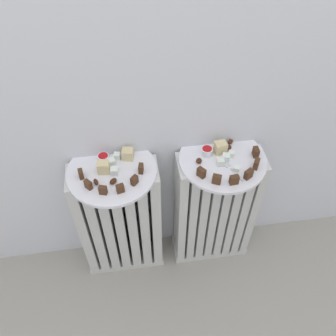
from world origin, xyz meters
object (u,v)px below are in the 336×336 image
(radiator_left, at_px, (121,221))
(jam_bowl_left, at_px, (103,157))
(plate_left, at_px, (112,171))
(radiator_right, at_px, (214,210))
(plate_right, at_px, (223,160))
(fork, at_px, (232,170))
(jam_bowl_right, at_px, (207,151))

(radiator_left, bearing_deg, jam_bowl_left, 115.49)
(plate_left, relative_size, jam_bowl_left, 7.50)
(plate_left, bearing_deg, radiator_right, 0.00)
(radiator_right, height_order, plate_right, plate_right)
(plate_right, bearing_deg, plate_left, 180.00)
(radiator_right, height_order, jam_bowl_left, jam_bowl_left)
(radiator_left, distance_m, plate_left, 0.30)
(plate_left, bearing_deg, jam_bowl_left, 115.49)
(plate_right, height_order, fork, fork)
(plate_right, distance_m, fork, 0.06)
(jam_bowl_left, relative_size, jam_bowl_right, 1.00)
(radiator_left, relative_size, plate_left, 1.92)
(jam_bowl_left, distance_m, fork, 0.44)
(plate_left, xyz_separation_m, fork, (0.40, -0.06, 0.01))
(radiator_left, xyz_separation_m, plate_left, (0.00, -0.00, 0.30))
(radiator_right, relative_size, jam_bowl_right, 14.37)
(plate_left, xyz_separation_m, plate_right, (0.39, 0.00, 0.00))
(jam_bowl_left, bearing_deg, jam_bowl_right, -3.62)
(radiator_left, xyz_separation_m, jam_bowl_left, (-0.02, 0.05, 0.32))
(jam_bowl_left, bearing_deg, plate_left, -64.51)
(radiator_left, height_order, jam_bowl_left, jam_bowl_left)
(radiator_right, relative_size, jam_bowl_left, 14.39)
(jam_bowl_right, bearing_deg, plate_left, -174.98)
(jam_bowl_left, bearing_deg, fork, -14.63)
(radiator_right, xyz_separation_m, plate_left, (-0.39, 0.00, 0.30))
(fork, bearing_deg, radiator_right, 107.19)
(radiator_right, xyz_separation_m, fork, (0.02, -0.06, 0.31))
(plate_left, bearing_deg, radiator_left, 90.00)
(radiator_left, height_order, jam_bowl_right, jam_bowl_right)
(radiator_right, distance_m, fork, 0.32)
(plate_right, bearing_deg, radiator_right, 0.00)
(radiator_right, xyz_separation_m, jam_bowl_left, (-0.41, 0.05, 0.32))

